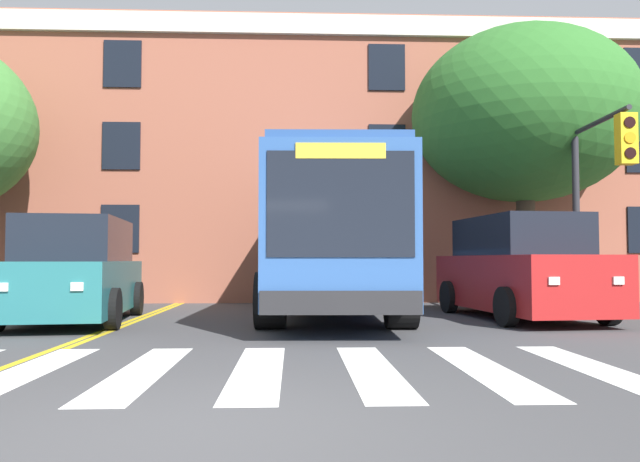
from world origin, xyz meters
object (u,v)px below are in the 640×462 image
at_px(car_teal_near_lane, 76,273).
at_px(street_tree_curbside_large, 524,117).
at_px(city_bus, 331,236).
at_px(car_red_far_lane, 519,270).
at_px(traffic_light_near_corner, 597,175).
at_px(car_grey_behind_bus, 346,272).

xyz_separation_m(car_teal_near_lane, street_tree_curbside_large, (10.87, 4.18, 4.27)).
relative_size(city_bus, car_teal_near_lane, 2.12).
height_order(car_red_far_lane, traffic_light_near_corner, traffic_light_near_corner).
bearing_deg(city_bus, car_teal_near_lane, -160.61).
relative_size(car_teal_near_lane, traffic_light_near_corner, 1.06).
bearing_deg(city_bus, traffic_light_near_corner, -15.81).
relative_size(car_grey_behind_bus, street_tree_curbside_large, 0.47).
height_order(city_bus, car_grey_behind_bus, city_bus).
bearing_deg(car_grey_behind_bus, car_teal_near_lane, -120.59).
relative_size(city_bus, traffic_light_near_corner, 2.24).
bearing_deg(street_tree_curbside_large, car_grey_behind_bus, 124.15).
height_order(city_bus, traffic_light_near_corner, traffic_light_near_corner).
bearing_deg(city_bus, car_grey_behind_bus, 83.02).
bearing_deg(car_teal_near_lane, car_grey_behind_bus, 59.41).
relative_size(car_teal_near_lane, car_red_far_lane, 0.96).
relative_size(car_red_far_lane, street_tree_curbside_large, 0.60).
distance_m(city_bus, car_teal_near_lane, 5.67).
bearing_deg(car_teal_near_lane, city_bus, 19.39).
bearing_deg(traffic_light_near_corner, car_red_far_lane, 172.04).
height_order(city_bus, car_red_far_lane, city_bus).
bearing_deg(car_teal_near_lane, traffic_light_near_corner, 1.34).
distance_m(car_grey_behind_bus, street_tree_curbside_large, 9.17).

